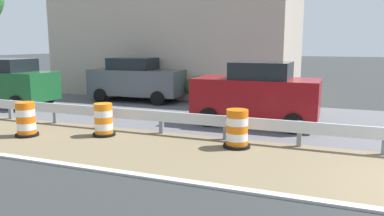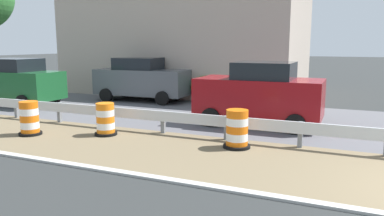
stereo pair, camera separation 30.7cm
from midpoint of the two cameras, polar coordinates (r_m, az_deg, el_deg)
The scene contains 9 objects.
traffic_barrel_nearest at distance 10.05m, azimuth 7.73°, elevation -3.46°, with size 0.73×0.73×1.03m.
traffic_barrel_close at distance 11.62m, azimuth -12.30°, elevation -1.91°, with size 0.68×0.68×0.98m.
traffic_barrel_mid at distance 12.34m, azimuth -22.85°, elevation -1.68°, with size 0.68×0.68×1.03m.
car_lead_far_lane at distance 12.94m, azimuth 10.92°, elevation 2.15°, with size 2.17×4.17×2.15m.
car_distant_a at distance 18.30m, azimuth -7.21°, elevation 4.34°, with size 2.08×4.59×2.09m.
car_distant_b at distance 18.80m, azimuth -25.26°, elevation 3.65°, with size 2.05×4.77×2.10m.
roadside_shop_near at distance 22.51m, azimuth 0.13°, elevation 10.57°, with size 8.47×13.33×6.11m.
utility_pole_near at distance 21.00m, azimuth -0.82°, elevation 13.24°, with size 0.24×1.80×7.74m.
bush_roadside at distance 18.40m, azimuth 4.02°, elevation 3.32°, with size 2.56×2.56×1.38m, color #337533.
Camera 2 is at (-7.73, 2.02, 2.75)m, focal length 35.03 mm.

